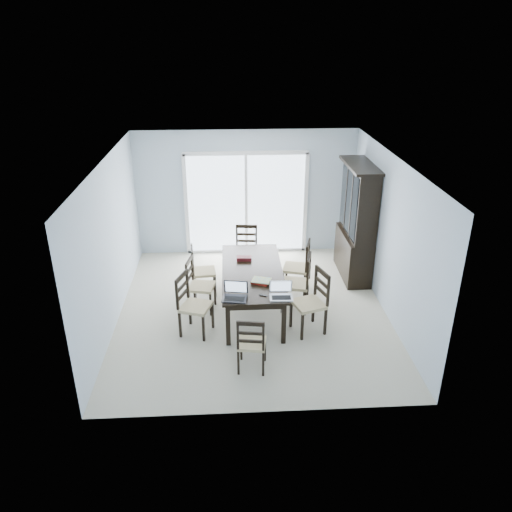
{
  "coord_description": "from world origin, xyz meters",
  "views": [
    {
      "loc": [
        -0.37,
        -7.38,
        4.42
      ],
      "look_at": [
        0.06,
        0.0,
        1.02
      ],
      "focal_mm": 35.0,
      "sensor_mm": 36.0,
      "label": 1
    }
  ],
  "objects_px": {
    "china_hutch": "(356,223)",
    "chair_end_far": "(246,245)",
    "chair_left_near": "(189,298)",
    "chair_right_mid": "(302,277)",
    "laptop_dark": "(234,296)",
    "chair_right_far": "(301,261)",
    "dining_table": "(252,275)",
    "cell_phone": "(264,295)",
    "laptop_silver": "(281,295)",
    "chair_left_mid": "(196,279)",
    "hot_tub": "(220,214)",
    "chair_left_far": "(199,265)",
    "game_box": "(244,258)",
    "chair_end_near": "(251,339)",
    "chair_right_near": "(315,295)"
  },
  "relations": [
    {
      "from": "laptop_dark",
      "to": "cell_phone",
      "type": "distance_m",
      "value": 0.45
    },
    {
      "from": "dining_table",
      "to": "china_hutch",
      "type": "bearing_deg",
      "value": 31.71
    },
    {
      "from": "dining_table",
      "to": "chair_right_near",
      "type": "distance_m",
      "value": 1.14
    },
    {
      "from": "chair_end_near",
      "to": "chair_end_far",
      "type": "relative_size",
      "value": 0.91
    },
    {
      "from": "china_hutch",
      "to": "chair_end_far",
      "type": "height_order",
      "value": "china_hutch"
    },
    {
      "from": "chair_left_near",
      "to": "chair_right_far",
      "type": "bearing_deg",
      "value": 142.49
    },
    {
      "from": "chair_right_near",
      "to": "hot_tub",
      "type": "relative_size",
      "value": 0.63
    },
    {
      "from": "chair_end_near",
      "to": "game_box",
      "type": "relative_size",
      "value": 3.98
    },
    {
      "from": "china_hutch",
      "to": "chair_right_far",
      "type": "relative_size",
      "value": 1.94
    },
    {
      "from": "laptop_silver",
      "to": "dining_table",
      "type": "bearing_deg",
      "value": 114.08
    },
    {
      "from": "chair_right_near",
      "to": "dining_table",
      "type": "bearing_deg",
      "value": 36.77
    },
    {
      "from": "chair_left_near",
      "to": "laptop_silver",
      "type": "bearing_deg",
      "value": 96.13
    },
    {
      "from": "chair_left_far",
      "to": "chair_end_far",
      "type": "xyz_separation_m",
      "value": [
        0.88,
        0.81,
        0.03
      ]
    },
    {
      "from": "chair_end_near",
      "to": "laptop_dark",
      "type": "distance_m",
      "value": 0.81
    },
    {
      "from": "chair_left_far",
      "to": "hot_tub",
      "type": "xyz_separation_m",
      "value": [
        0.35,
        2.88,
        -0.08
      ]
    },
    {
      "from": "laptop_dark",
      "to": "game_box",
      "type": "bearing_deg",
      "value": 91.93
    },
    {
      "from": "chair_end_far",
      "to": "laptop_silver",
      "type": "bearing_deg",
      "value": 105.53
    },
    {
      "from": "chair_left_mid",
      "to": "laptop_dark",
      "type": "xyz_separation_m",
      "value": [
        0.63,
        -1.03,
        0.24
      ]
    },
    {
      "from": "chair_right_mid",
      "to": "game_box",
      "type": "xyz_separation_m",
      "value": [
        -0.95,
        0.43,
        0.17
      ]
    },
    {
      "from": "chair_end_far",
      "to": "china_hutch",
      "type": "bearing_deg",
      "value": 179.58
    },
    {
      "from": "chair_left_far",
      "to": "cell_phone",
      "type": "distance_m",
      "value": 1.83
    },
    {
      "from": "china_hutch",
      "to": "chair_right_mid",
      "type": "bearing_deg",
      "value": -133.76
    },
    {
      "from": "chair_left_mid",
      "to": "laptop_dark",
      "type": "bearing_deg",
      "value": 42.32
    },
    {
      "from": "china_hutch",
      "to": "chair_right_mid",
      "type": "distance_m",
      "value": 1.79
    },
    {
      "from": "chair_right_near",
      "to": "chair_end_near",
      "type": "relative_size",
      "value": 1.17
    },
    {
      "from": "chair_end_near",
      "to": "cell_phone",
      "type": "relative_size",
      "value": 8.31
    },
    {
      "from": "chair_left_far",
      "to": "chair_right_mid",
      "type": "distance_m",
      "value": 1.87
    },
    {
      "from": "laptop_dark",
      "to": "chair_left_mid",
      "type": "bearing_deg",
      "value": 131.38
    },
    {
      "from": "laptop_silver",
      "to": "chair_end_far",
      "type": "bearing_deg",
      "value": 102.03
    },
    {
      "from": "chair_left_mid",
      "to": "chair_right_far",
      "type": "height_order",
      "value": "chair_right_far"
    },
    {
      "from": "china_hutch",
      "to": "chair_left_near",
      "type": "distance_m",
      "value": 3.58
    },
    {
      "from": "dining_table",
      "to": "chair_right_far",
      "type": "height_order",
      "value": "chair_right_far"
    },
    {
      "from": "chair_right_far",
      "to": "chair_end_far",
      "type": "relative_size",
      "value": 1.02
    },
    {
      "from": "chair_left_mid",
      "to": "hot_tub",
      "type": "distance_m",
      "value": 3.46
    },
    {
      "from": "chair_right_mid",
      "to": "laptop_dark",
      "type": "xyz_separation_m",
      "value": [
        -1.14,
        -0.93,
        0.2
      ]
    },
    {
      "from": "chair_right_far",
      "to": "hot_tub",
      "type": "height_order",
      "value": "chair_right_far"
    },
    {
      "from": "chair_right_mid",
      "to": "laptop_dark",
      "type": "height_order",
      "value": "chair_right_mid"
    },
    {
      "from": "dining_table",
      "to": "chair_left_far",
      "type": "distance_m",
      "value": 1.14
    },
    {
      "from": "chair_right_near",
      "to": "game_box",
      "type": "height_order",
      "value": "chair_right_near"
    },
    {
      "from": "china_hutch",
      "to": "laptop_silver",
      "type": "distance_m",
      "value": 2.75
    },
    {
      "from": "chair_left_far",
      "to": "cell_phone",
      "type": "relative_size",
      "value": 8.67
    },
    {
      "from": "china_hutch",
      "to": "chair_left_far",
      "type": "bearing_deg",
      "value": -168.53
    },
    {
      "from": "chair_right_mid",
      "to": "cell_phone",
      "type": "xyz_separation_m",
      "value": [
        -0.7,
        -0.84,
        0.15
      ]
    },
    {
      "from": "chair_left_mid",
      "to": "hot_tub",
      "type": "relative_size",
      "value": 0.57
    },
    {
      "from": "chair_left_near",
      "to": "chair_right_mid",
      "type": "relative_size",
      "value": 1.0
    },
    {
      "from": "chair_left_near",
      "to": "chair_right_mid",
      "type": "distance_m",
      "value": 1.93
    },
    {
      "from": "chair_right_near",
      "to": "game_box",
      "type": "xyz_separation_m",
      "value": [
        -1.06,
        1.08,
        0.15
      ]
    },
    {
      "from": "chair_left_far",
      "to": "laptop_dark",
      "type": "relative_size",
      "value": 2.64
    },
    {
      "from": "chair_left_mid",
      "to": "hot_tub",
      "type": "xyz_separation_m",
      "value": [
        0.37,
        3.44,
        -0.09
      ]
    },
    {
      "from": "dining_table",
      "to": "chair_right_far",
      "type": "distance_m",
      "value": 1.11
    }
  ]
}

